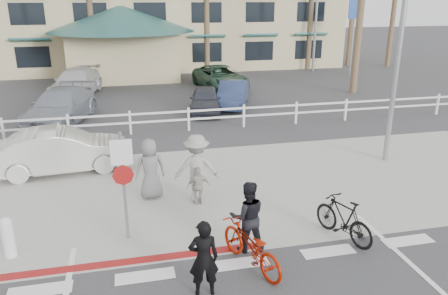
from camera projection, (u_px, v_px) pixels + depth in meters
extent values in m
plane|color=#333335|center=(249.00, 281.00, 8.69)|extent=(140.00, 140.00, 0.00)
cube|color=gray|center=(206.00, 189.00, 12.83)|extent=(22.00, 7.00, 0.01)
cube|color=#333335|center=(186.00, 146.00, 16.51)|extent=(40.00, 5.00, 0.01)
cube|color=#333335|center=(163.00, 95.00, 25.26)|extent=(50.00, 16.00, 0.01)
cube|color=maroon|center=(95.00, 266.00, 9.15)|extent=(7.00, 0.25, 0.02)
imported|color=#8E1401|center=(251.00, 246.00, 8.96)|extent=(1.31, 2.03, 1.01)
imported|color=black|center=(204.00, 258.00, 8.06)|extent=(0.59, 0.41, 1.55)
imported|color=black|center=(344.00, 219.00, 10.05)|extent=(1.04, 1.78, 1.03)
imported|color=black|center=(247.00, 217.00, 9.51)|extent=(0.85, 0.70, 1.64)
imported|color=gray|center=(197.00, 168.00, 11.87)|extent=(1.32, 0.91, 1.89)
imported|color=#A59F96|center=(198.00, 186.00, 11.73)|extent=(0.63, 0.27, 1.08)
imported|color=slate|center=(150.00, 169.00, 12.06)|extent=(0.92, 0.67, 1.71)
imported|color=beige|center=(62.00, 151.00, 13.94)|extent=(4.40, 1.90, 1.41)
imported|color=gray|center=(61.00, 107.00, 19.35)|extent=(3.30, 5.52, 1.50)
imported|color=#2C2F3A|center=(205.00, 100.00, 21.25)|extent=(2.18, 3.88, 1.25)
imported|color=navy|center=(233.00, 94.00, 22.38)|extent=(2.63, 4.13, 1.28)
imported|color=silver|center=(76.00, 83.00, 24.84)|extent=(3.02, 5.40, 1.48)
imported|color=#244531|center=(220.00, 77.00, 26.68)|extent=(3.00, 5.28, 1.39)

